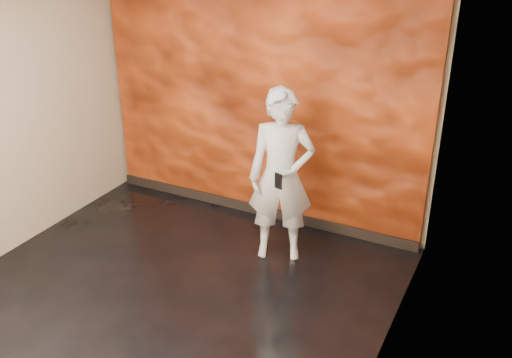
# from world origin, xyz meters

# --- Properties ---
(room) EXTENTS (4.02, 4.02, 2.81)m
(room) POSITION_xyz_m (0.00, 0.00, 1.40)
(room) COLOR black
(room) RESTS_ON ground
(feature_wall) EXTENTS (3.90, 0.06, 2.75)m
(feature_wall) POSITION_xyz_m (0.00, 1.96, 1.38)
(feature_wall) COLOR #D7501A
(feature_wall) RESTS_ON ground
(baseboard) EXTENTS (3.90, 0.04, 0.12)m
(baseboard) POSITION_xyz_m (0.00, 1.92, 0.06)
(baseboard) COLOR black
(baseboard) RESTS_ON ground
(man) EXTENTS (0.78, 0.65, 1.82)m
(man) POSITION_xyz_m (0.63, 1.23, 0.91)
(man) COLOR #A7ADB7
(man) RESTS_ON ground
(phone) EXTENTS (0.09, 0.04, 0.16)m
(phone) POSITION_xyz_m (0.72, 0.95, 0.99)
(phone) COLOR black
(phone) RESTS_ON man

